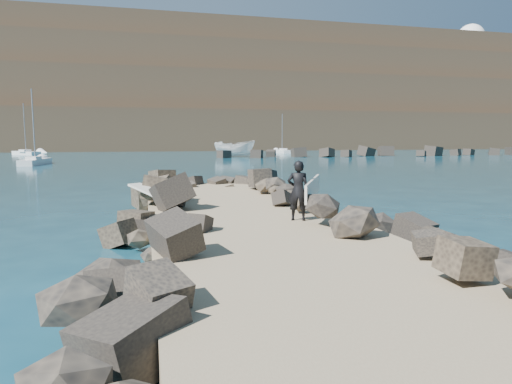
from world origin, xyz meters
TOP-DOWN VIEW (x-y plane):
  - ground at (0.00, 0.00)m, footprint 800.00×800.00m
  - jetty at (0.00, -2.00)m, footprint 6.00×26.00m
  - riprap_left at (-2.90, -1.50)m, footprint 2.60×22.00m
  - riprap_right at (2.90, -1.50)m, footprint 2.60×22.00m
  - breakwater_secondary at (35.00, 55.00)m, footprint 52.00×4.00m
  - headland at (10.00, 160.00)m, footprint 360.00×140.00m
  - surfboard_resting at (-2.83, 2.48)m, footprint 1.76×2.06m
  - boat_imported at (11.25, 59.41)m, footprint 7.22×5.00m
  - surfer_with_board at (1.38, -0.91)m, footprint 1.43×1.95m
  - radome at (129.40, 153.76)m, footprint 11.08×11.08m
  - sailboat_f at (30.90, 95.87)m, footprint 4.47×5.69m
  - sailboat_a at (-15.12, 42.67)m, footprint 2.28×7.31m
  - sailboat_e at (-23.59, 75.56)m, footprint 6.04×7.21m
  - sailboat_d at (23.85, 74.05)m, footprint 1.61×6.53m
  - headland_buildings at (16.81, 152.19)m, footprint 137.50×30.50m

SIDE VIEW (x-z plane):
  - ground at x=0.00m, z-range 0.00..0.00m
  - jetty at x=0.00m, z-range 0.00..0.60m
  - sailboat_e at x=-23.59m, z-range -4.29..4.98m
  - sailboat_a at x=-15.12m, z-range -3.98..4.68m
  - sailboat_d at x=23.85m, z-range -3.60..4.29m
  - sailboat_f at x=30.90m, z-range -3.32..4.02m
  - riprap_left at x=-2.90m, z-range 0.00..1.00m
  - riprap_right at x=2.90m, z-range 0.00..1.00m
  - breakwater_secondary at x=35.00m, z-range 0.00..1.20m
  - surfboard_resting at x=-2.83m, z-range 1.00..1.07m
  - boat_imported at x=11.25m, z-range 0.00..2.61m
  - surfer_with_board at x=1.38m, z-range 0.61..2.40m
  - headland at x=10.00m, z-range 0.00..32.00m
  - headland_buildings at x=16.81m, z-range 31.47..36.47m
  - radome at x=129.40m, z-range 33.43..50.97m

